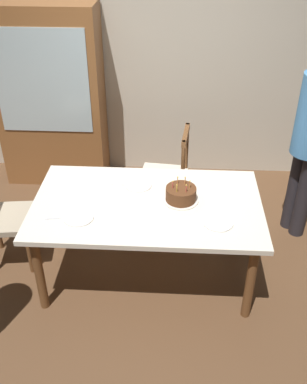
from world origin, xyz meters
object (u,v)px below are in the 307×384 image
Objects in this scene: dining_table at (147,211)px; plate_far_side at (138,185)px; chair_spindle_back at (166,177)px; birthday_cake at (181,195)px; plate_near_guest at (218,223)px; plate_near_celebrant at (79,218)px; china_cabinet at (51,98)px.

dining_table is 8.08× the size of plate_far_side.
plate_far_side is 0.70m from chair_spindle_back.
plate_far_side is at bearing 150.79° from birthday_cake.
plate_near_guest is (0.62, -0.47, 0.00)m from plate_far_side.
plate_far_side is at bearing 142.86° from plate_near_guest.
birthday_cake reaches higher than plate_near_celebrant.
chair_spindle_back is (-0.41, 1.08, -0.28)m from plate_near_guest.
birthday_cake reaches higher than dining_table.
plate_near_celebrant is 1.00× the size of plate_far_side.
plate_near_celebrant is 1.00× the size of plate_near_guest.
plate_near_celebrant is 1.91m from china_cabinet.
chair_spindle_back reaches higher than birthday_cake.
plate_near_celebrant is at bearing -70.45° from china_cabinet.
china_cabinet reaches higher than birthday_cake.
birthday_cake is at bearing -29.21° from plate_far_side.
chair_spindle_back reaches higher than dining_table.
plate_far_side is 1.00× the size of plate_near_guest.
plate_near_celebrant is at bearing 180.00° from plate_near_guest.
birthday_cake is 0.88m from chair_spindle_back.
chair_spindle_back reaches higher than plate_near_guest.
plate_near_celebrant and plate_far_side have the same top height.
birthday_cake is at bearing -47.59° from china_cabinet.
plate_near_celebrant is 0.62m from plate_far_side.
chair_spindle_back is 1.53m from china_cabinet.
dining_table is at bearing 25.73° from plate_near_celebrant.
birthday_cake is 1.27× the size of plate_near_celebrant.
plate_near_guest is at bearing -69.31° from chair_spindle_back.
plate_near_celebrant is 1.27m from chair_spindle_back.
plate_near_celebrant is (-0.49, -0.24, 0.08)m from dining_table.
china_cabinet reaches higher than plate_near_celebrant.
birthday_cake is at bearing -80.55° from chair_spindle_back.
china_cabinet is (-1.39, 1.52, 0.16)m from birthday_cake.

